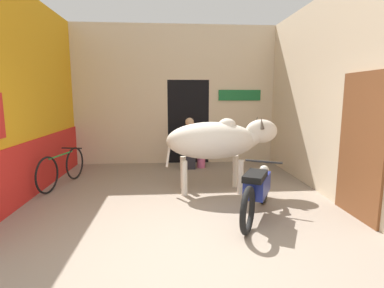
{
  "coord_description": "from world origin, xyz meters",
  "views": [
    {
      "loc": [
        -0.16,
        -3.17,
        1.76
      ],
      "look_at": [
        0.24,
        2.09,
        0.91
      ],
      "focal_mm": 28.0,
      "sensor_mm": 36.0,
      "label": 1
    }
  ],
  "objects_px": {
    "shopkeeper_seated": "(190,142)",
    "plastic_stool": "(201,159)",
    "cow": "(218,140)",
    "bicycle": "(62,168)",
    "motorcycle_near": "(257,189)"
  },
  "relations": [
    {
      "from": "cow",
      "to": "motorcycle_near",
      "type": "relative_size",
      "value": 1.24
    },
    {
      "from": "motorcycle_near",
      "to": "bicycle",
      "type": "relative_size",
      "value": 1.02
    },
    {
      "from": "shopkeeper_seated",
      "to": "plastic_stool",
      "type": "relative_size",
      "value": 3.05
    },
    {
      "from": "motorcycle_near",
      "to": "plastic_stool",
      "type": "bearing_deg",
      "value": 98.9
    },
    {
      "from": "bicycle",
      "to": "shopkeeper_seated",
      "type": "bearing_deg",
      "value": 26.28
    },
    {
      "from": "cow",
      "to": "motorcycle_near",
      "type": "height_order",
      "value": "cow"
    },
    {
      "from": "plastic_stool",
      "to": "shopkeeper_seated",
      "type": "bearing_deg",
      "value": -177.89
    },
    {
      "from": "cow",
      "to": "shopkeeper_seated",
      "type": "xyz_separation_m",
      "value": [
        -0.39,
        1.85,
        -0.31
      ]
    },
    {
      "from": "motorcycle_near",
      "to": "plastic_stool",
      "type": "height_order",
      "value": "motorcycle_near"
    },
    {
      "from": "motorcycle_near",
      "to": "shopkeeper_seated",
      "type": "distance_m",
      "value": 3.21
    },
    {
      "from": "cow",
      "to": "bicycle",
      "type": "xyz_separation_m",
      "value": [
        -3.01,
        0.56,
        -0.61
      ]
    },
    {
      "from": "motorcycle_near",
      "to": "plastic_stool",
      "type": "distance_m",
      "value": 3.16
    },
    {
      "from": "bicycle",
      "to": "plastic_stool",
      "type": "distance_m",
      "value": 3.18
    },
    {
      "from": "cow",
      "to": "shopkeeper_seated",
      "type": "height_order",
      "value": "cow"
    },
    {
      "from": "motorcycle_near",
      "to": "bicycle",
      "type": "height_order",
      "value": "motorcycle_near"
    }
  ]
}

